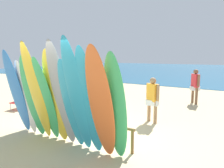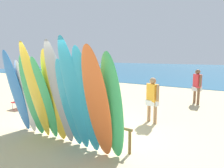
# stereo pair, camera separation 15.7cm
# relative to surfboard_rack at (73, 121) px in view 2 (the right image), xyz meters

# --- Properties ---
(ground) EXTENTS (60.00, 60.00, 0.00)m
(ground) POSITION_rel_surfboard_rack_xyz_m (0.00, 14.00, -0.48)
(ground) COLOR #D3BC8C
(ocean_water) EXTENTS (60.00, 40.00, 0.02)m
(ocean_water) POSITION_rel_surfboard_rack_xyz_m (0.00, 30.28, -0.47)
(ocean_water) COLOR #235B7F
(ocean_water) RESTS_ON ground
(surfboard_rack) EXTENTS (3.50, 0.07, 0.59)m
(surfboard_rack) POSITION_rel_surfboard_rack_xyz_m (0.00, 0.00, 0.00)
(surfboard_rack) COLOR brown
(surfboard_rack) RESTS_ON ground
(surfboard_blue_0) EXTENTS (0.57, 0.67, 2.36)m
(surfboard_blue_0) POSITION_rel_surfboard_rack_xyz_m (-1.57, -0.57, 0.70)
(surfboard_blue_0) COLOR #337AD1
(surfboard_blue_0) RESTS_ON ground
(surfboard_white_1) EXTENTS (0.56, 0.52, 2.10)m
(surfboard_white_1) POSITION_rel_surfboard_rack_xyz_m (-1.29, -0.50, 0.57)
(surfboard_white_1) COLOR white
(surfboard_white_1) RESTS_ON ground
(surfboard_green_2) EXTENTS (0.60, 0.63, 2.23)m
(surfboard_green_2) POSITION_rel_surfboard_rack_xyz_m (-0.94, -0.54, 0.64)
(surfboard_green_2) COLOR #38B266
(surfboard_green_2) RESTS_ON ground
(surfboard_yellow_3) EXTENTS (0.48, 0.75, 2.55)m
(surfboard_yellow_3) POSITION_rel_surfboard_rack_xyz_m (-0.69, -0.61, 0.79)
(surfboard_yellow_3) COLOR yellow
(surfboard_yellow_3) RESTS_ON ground
(surfboard_green_4) EXTENTS (0.49, 0.70, 2.19)m
(surfboard_green_4) POSITION_rel_surfboard_rack_xyz_m (-0.43, -0.55, 0.61)
(surfboard_green_4) COLOR #38B266
(surfboard_green_4) RESTS_ON ground
(surfboard_yellow_5) EXTENTS (0.58, 0.59, 2.37)m
(surfboard_yellow_5) POSITION_rel_surfboard_rack_xyz_m (-0.15, -0.49, 0.70)
(surfboard_yellow_5) COLOR yellow
(surfboard_yellow_5) RESTS_ON ground
(surfboard_grey_6) EXTENTS (0.58, 0.72, 2.56)m
(surfboard_grey_6) POSITION_rel_surfboard_rack_xyz_m (0.11, -0.55, 0.80)
(surfboard_grey_6) COLOR #999EA3
(surfboard_grey_6) RESTS_ON ground
(surfboard_teal_7) EXTENTS (0.52, 0.68, 2.14)m
(surfboard_teal_7) POSITION_rel_surfboard_rack_xyz_m (0.40, -0.54, 0.59)
(surfboard_teal_7) COLOR #289EC6
(surfboard_teal_7) RESTS_ON ground
(surfboard_teal_8) EXTENTS (0.49, 0.81, 2.60)m
(surfboard_teal_8) POSITION_rel_surfboard_rack_xyz_m (0.67, -0.65, 0.82)
(surfboard_teal_8) COLOR #289EC6
(surfboard_teal_8) RESTS_ON ground
(surfboard_teal_9) EXTENTS (0.49, 0.73, 2.40)m
(surfboard_teal_9) POSITION_rel_surfboard_rack_xyz_m (0.98, -0.62, 0.72)
(surfboard_teal_9) COLOR #289EC6
(surfboard_teal_9) RESTS_ON ground
(surfboard_orange_10) EXTENTS (0.58, 0.80, 2.42)m
(surfboard_orange_10) POSITION_rel_surfboard_rack_xyz_m (1.30, -0.66, 0.73)
(surfboard_orange_10) COLOR orange
(surfboard_orange_10) RESTS_ON ground
(surfboard_green_11) EXTENTS (0.51, 0.62, 2.29)m
(surfboard_green_11) POSITION_rel_surfboard_rack_xyz_m (1.55, -0.51, 0.67)
(surfboard_green_11) COLOR #38B266
(surfboard_green_11) RESTS_ON ground
(beachgoer_midbeach) EXTENTS (0.41, 0.49, 1.59)m
(beachgoer_midbeach) POSITION_rel_surfboard_rack_xyz_m (2.11, 5.84, 0.43)
(beachgoer_midbeach) COLOR brown
(beachgoer_midbeach) RESTS_ON ground
(beachgoer_by_water) EXTENTS (0.51, 0.34, 1.50)m
(beachgoer_by_water) POSITION_rel_surfboard_rack_xyz_m (1.33, 2.31, 0.38)
(beachgoer_by_water) COLOR #9E704C
(beachgoer_by_water) RESTS_ON ground
(beach_chair_red) EXTENTS (0.62, 0.80, 0.80)m
(beach_chair_red) POSITION_rel_surfboard_rack_xyz_m (-3.97, 1.21, -0.06)
(beach_chair_red) COLOR #B7B7BC
(beach_chair_red) RESTS_ON ground
(beach_chair_blue) EXTENTS (0.60, 0.71, 0.84)m
(beach_chair_blue) POSITION_rel_surfboard_rack_xyz_m (-3.60, 2.35, -0.05)
(beach_chair_blue) COLOR #B7B7BC
(beach_chair_blue) RESTS_ON ground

